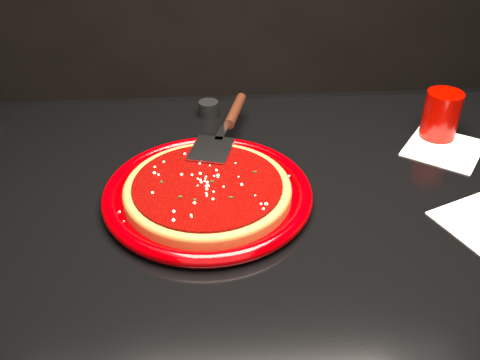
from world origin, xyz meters
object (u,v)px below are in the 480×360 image
object	(u,v)px
table	(283,330)
pizza_server	(226,127)
cup	(441,115)
ramekin	(209,109)
plate	(208,193)

from	to	relation	value
table	pizza_server	world-z (taller)	pizza_server
pizza_server	cup	size ratio (longest dim) A/B	3.08
cup	pizza_server	bearing A→B (deg)	-178.98
table	ramekin	bearing A→B (deg)	114.64
pizza_server	cup	world-z (taller)	cup
table	pizza_server	size ratio (longest dim) A/B	3.74
ramekin	cup	bearing A→B (deg)	-15.23
pizza_server	cup	distance (m)	0.45
pizza_server	table	bearing A→B (deg)	-42.22
table	plate	bearing A→B (deg)	-177.01
pizza_server	cup	bearing A→B (deg)	16.36
cup	table	bearing A→B (deg)	-151.34
plate	cup	bearing A→B (deg)	21.44
table	plate	distance (m)	0.42
table	cup	bearing A→B (deg)	28.66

